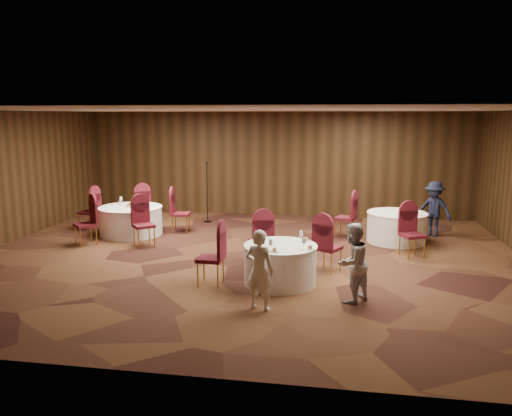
% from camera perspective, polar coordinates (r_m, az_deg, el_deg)
% --- Properties ---
extents(ground, '(12.00, 12.00, 0.00)m').
position_cam_1_polar(ground, '(10.95, -1.21, -5.83)').
color(ground, black).
rests_on(ground, ground).
extents(room_shell, '(12.00, 12.00, 12.00)m').
position_cam_1_polar(room_shell, '(10.56, -1.25, 4.45)').
color(room_shell, silver).
rests_on(room_shell, ground).
extents(table_main, '(1.36, 1.36, 0.74)m').
position_cam_1_polar(table_main, '(9.30, 2.78, -6.42)').
color(table_main, white).
rests_on(table_main, ground).
extents(table_left, '(1.63, 1.63, 0.74)m').
position_cam_1_polar(table_left, '(13.45, -14.10, -1.39)').
color(table_left, white).
rests_on(table_left, ground).
extents(table_right, '(1.45, 1.45, 0.74)m').
position_cam_1_polar(table_right, '(12.77, 15.76, -2.10)').
color(table_right, white).
rests_on(table_right, ground).
extents(chairs_main, '(2.74, 2.00, 1.00)m').
position_cam_1_polar(chairs_main, '(9.88, 1.35, -4.64)').
color(chairs_main, '#430D12').
rests_on(chairs_main, ground).
extents(chairs_left, '(3.13, 3.09, 1.00)m').
position_cam_1_polar(chairs_left, '(13.42, -14.30, -0.88)').
color(chairs_left, '#430D12').
rests_on(chairs_left, ground).
extents(chairs_right, '(2.11, 2.31, 1.00)m').
position_cam_1_polar(chairs_right, '(12.22, 13.60, -1.96)').
color(chairs_right, '#430D12').
rests_on(chairs_right, ground).
extents(tabletop_main, '(1.08, 0.99, 0.22)m').
position_cam_1_polar(tabletop_main, '(9.06, 3.55, -3.82)').
color(tabletop_main, silver).
rests_on(tabletop_main, table_main).
extents(tabletop_left, '(0.84, 0.75, 0.22)m').
position_cam_1_polar(tabletop_left, '(13.37, -14.21, 0.48)').
color(tabletop_left, silver).
rests_on(tabletop_left, table_left).
extents(tabletop_right, '(0.08, 0.08, 0.22)m').
position_cam_1_polar(tabletop_right, '(12.49, 17.09, -0.00)').
color(tabletop_right, silver).
rests_on(tabletop_right, table_right).
extents(mic_stand, '(0.24, 0.24, 1.76)m').
position_cam_1_polar(mic_stand, '(14.63, -5.57, 0.43)').
color(mic_stand, black).
rests_on(mic_stand, ground).
extents(woman_a, '(0.55, 0.44, 1.33)m').
position_cam_1_polar(woman_a, '(8.00, 0.41, -7.10)').
color(woman_a, white).
rests_on(woman_a, ground).
extents(woman_b, '(0.81, 0.83, 1.35)m').
position_cam_1_polar(woman_b, '(8.50, 10.94, -6.15)').
color(woman_b, '#BAB9BE').
rests_on(woman_b, ground).
extents(man_c, '(1.06, 0.92, 1.43)m').
position_cam_1_polar(man_c, '(13.61, 19.65, -0.10)').
color(man_c, black).
rests_on(man_c, ground).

